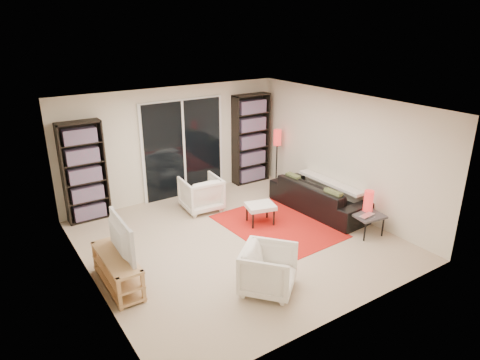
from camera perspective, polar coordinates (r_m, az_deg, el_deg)
name	(u,v)px	position (r m, az deg, el deg)	size (l,w,h in m)	color
floor	(238,240)	(7.69, -0.33, -8.02)	(5.00, 5.00, 0.00)	beige
wall_back	(174,143)	(9.29, -8.81, 4.86)	(5.00, 0.02, 2.40)	beige
wall_front	(348,236)	(5.45, 14.25, -7.23)	(5.00, 0.02, 2.40)	beige
wall_left	(86,211)	(6.30, -19.84, -3.95)	(0.02, 5.00, 2.40)	beige
wall_right	(343,153)	(8.74, 13.55, 3.51)	(0.02, 5.00, 2.40)	beige
ceiling	(237,106)	(6.87, -0.37, 9.83)	(5.00, 5.00, 0.02)	white
sliding_door	(183,149)	(9.38, -7.56, 4.12)	(1.92, 0.08, 2.16)	white
bookshelf_left	(84,172)	(8.62, -20.06, 0.99)	(0.80, 0.30, 1.95)	black
bookshelf_right	(251,139)	(10.10, 1.49, 5.48)	(0.90, 0.30, 2.10)	black
tv_stand	(118,270)	(6.61, -16.01, -11.46)	(0.39, 1.23, 0.50)	tan
tv	(115,238)	(6.36, -16.30, -7.44)	(0.98, 0.13, 0.57)	black
rug	(277,226)	(8.20, 4.99, -6.14)	(1.67, 2.25, 0.01)	red
sofa	(319,196)	(8.86, 10.53, -2.12)	(2.15, 0.84, 0.63)	black
armchair_back	(201,193)	(8.78, -5.21, -1.80)	(0.75, 0.77, 0.70)	white
armchair_front	(269,270)	(6.24, 3.82, -11.85)	(0.73, 0.75, 0.68)	white
ottoman	(260,207)	(8.15, 2.74, -3.63)	(0.62, 0.55, 0.40)	white
side_table	(367,216)	(8.09, 16.56, -4.60)	(0.58, 0.58, 0.40)	#403F44
laptop	(369,216)	(7.94, 16.83, -4.68)	(0.32, 0.21, 0.03)	silver
table_lamp	(368,201)	(8.13, 16.76, -2.67)	(0.17, 0.17, 0.39)	red
floor_lamp	(277,143)	(9.92, 4.98, 4.90)	(0.20, 0.20, 1.33)	black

